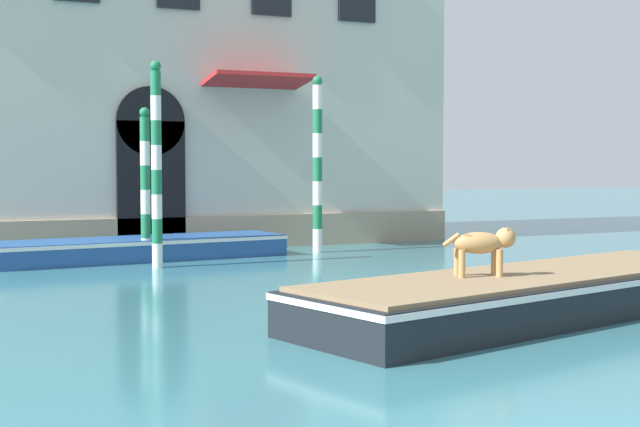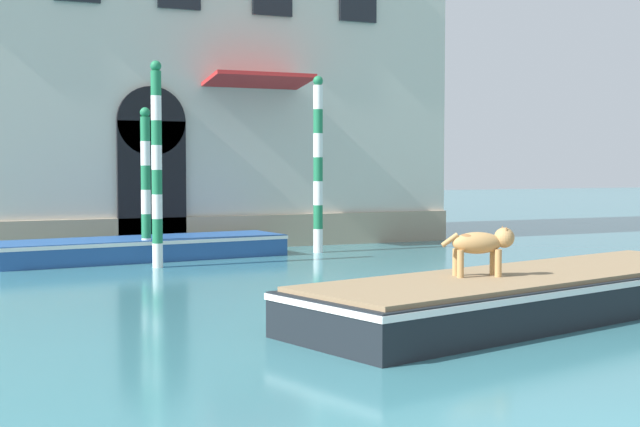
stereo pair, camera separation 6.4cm
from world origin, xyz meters
TOP-DOWN VIEW (x-y plane):
  - boat_foreground at (3.13, 6.66)m, footprint 8.26×4.12m
  - dog_on_deck at (2.11, 6.53)m, footprint 1.01×0.48m
  - boat_moored_near_palazzo at (-0.38, 16.50)m, footprint 6.77×2.47m
  - mooring_pole_0 at (3.92, 16.31)m, footprint 0.24×0.24m
  - mooring_pole_1 at (-0.45, 14.75)m, footprint 0.23×0.23m
  - mooring_pole_2 at (-0.43, 15.88)m, footprint 0.22×0.22m

SIDE VIEW (x-z plane):
  - boat_moored_near_palazzo at x=-0.38m, z-range 0.01..0.51m
  - boat_foreground at x=3.13m, z-range 0.02..0.66m
  - dog_on_deck at x=2.11m, z-range 0.75..1.43m
  - mooring_pole_2 at x=-0.43m, z-range 0.02..3.45m
  - mooring_pole_0 at x=3.92m, z-range 0.02..4.35m
  - mooring_pole_1 at x=-0.45m, z-range 0.02..4.35m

